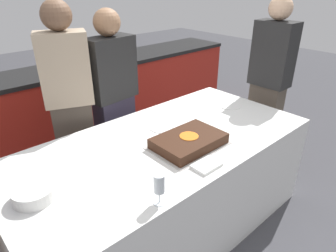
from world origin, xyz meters
name	(u,v)px	position (x,y,z in m)	size (l,w,h in m)	color
ground_plane	(164,224)	(0.00, 0.00, 0.00)	(14.00, 14.00, 0.00)	#424247
back_counter	(66,111)	(0.00, 1.59, 0.46)	(4.40, 0.58, 0.92)	#A82319
dining_table	(164,186)	(0.00, 0.00, 0.38)	(2.13, 1.03, 0.76)	white
cake	(189,141)	(0.08, -0.16, 0.79)	(0.49, 0.35, 0.08)	#B7B2AD
plate_stack	(34,193)	(-0.87, -0.01, 0.79)	(0.21, 0.21, 0.07)	white
wine_glass	(159,184)	(-0.42, -0.45, 0.87)	(0.06, 0.06, 0.17)	white
side_plate_near_cake	(162,127)	(0.12, 0.16, 0.76)	(0.19, 0.19, 0.00)	white
side_plate_right_edge	(230,106)	(0.83, 0.08, 0.76)	(0.19, 0.19, 0.00)	white
utensil_pile	(206,165)	(-0.02, -0.40, 0.77)	(0.17, 0.12, 0.02)	white
person_cutting_cake	(114,102)	(0.08, 0.73, 0.80)	(0.42, 0.24, 1.55)	#383347
person_seated_right	(268,86)	(1.29, 0.00, 0.84)	(0.20, 0.34, 1.62)	#4C4238
person_standing_back	(71,108)	(-0.30, 0.73, 0.85)	(0.40, 0.32, 1.63)	#4C4238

